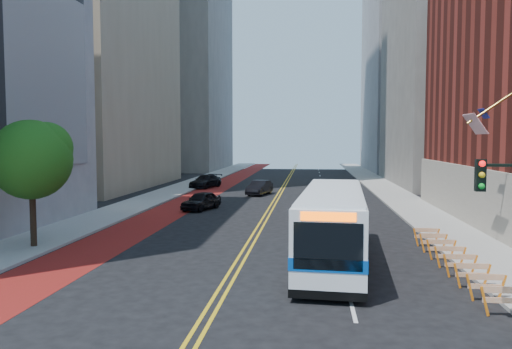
{
  "coord_description": "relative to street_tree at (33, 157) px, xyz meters",
  "views": [
    {
      "loc": [
        3.34,
        -18.75,
        5.8
      ],
      "look_at": [
        0.39,
        8.0,
        3.91
      ],
      "focal_mm": 35.0,
      "sensor_mm": 36.0,
      "label": 1
    }
  ],
  "objects": [
    {
      "name": "ground",
      "position": [
        11.24,
        -6.04,
        -4.91
      ],
      "size": [
        160.0,
        160.0,
        0.0
      ],
      "primitive_type": "plane",
      "color": "black",
      "rests_on": "ground"
    },
    {
      "name": "midrise_right_near",
      "position": [
        34.24,
        41.96,
        15.09
      ],
      "size": [
        18.0,
        26.0,
        40.0
      ],
      "primitive_type": "cube",
      "color": "slate",
      "rests_on": "ground"
    },
    {
      "name": "car_c",
      "position": [
        1.94,
        34.1,
        -4.13
      ],
      "size": [
        3.62,
        5.79,
        1.56
      ],
      "primitive_type": "imported",
      "rotation": [
        0.0,
        0.0,
        -0.29
      ],
      "color": "black",
      "rests_on": "ground"
    },
    {
      "name": "street_tree",
      "position": [
        0.0,
        0.0,
        0.0
      ],
      "size": [
        4.2,
        4.2,
        6.7
      ],
      "color": "black",
      "rests_on": "sidewalk_left"
    },
    {
      "name": "midrise_left_far",
      "position": [
        -12.76,
        71.96,
        27.59
      ],
      "size": [
        20.0,
        26.0,
        65.0
      ],
      "primitive_type": "cube",
      "color": "slate",
      "rests_on": "ground"
    },
    {
      "name": "center_line_outer",
      "position": [
        11.42,
        23.96,
        -4.91
      ],
      "size": [
        0.14,
        140.0,
        0.01
      ],
      "primitive_type": "cube",
      "color": "gold",
      "rests_on": "ground"
    },
    {
      "name": "lane_dashes",
      "position": [
        16.04,
        31.96,
        -4.9
      ],
      "size": [
        0.14,
        98.2,
        0.01
      ],
      "color": "silver",
      "rests_on": "ground"
    },
    {
      "name": "transit_bus",
      "position": [
        15.63,
        -1.18,
        -3.1
      ],
      "size": [
        3.63,
        12.79,
        3.47
      ],
      "rotation": [
        0.0,
        0.0,
        -0.07
      ],
      "color": "white",
      "rests_on": "ground"
    },
    {
      "name": "center_line_inner",
      "position": [
        11.06,
        23.96,
        -4.91
      ],
      "size": [
        0.14,
        140.0,
        0.01
      ],
      "primitive_type": "cube",
      "color": "gold",
      "rests_on": "ground"
    },
    {
      "name": "car_b",
      "position": [
        9.22,
        27.15,
        -4.15
      ],
      "size": [
        2.59,
        4.84,
        1.52
      ],
      "primitive_type": "imported",
      "rotation": [
        0.0,
        0.0,
        -0.22
      ],
      "color": "black",
      "rests_on": "ground"
    },
    {
      "name": "bus_lane_paint",
      "position": [
        3.14,
        23.96,
        -4.91
      ],
      "size": [
        3.6,
        140.0,
        0.01
      ],
      "primitive_type": "cube",
      "color": "maroon",
      "rests_on": "ground"
    },
    {
      "name": "sidewalk_left",
      "position": [
        -0.76,
        23.96,
        -4.84
      ],
      "size": [
        4.0,
        140.0,
        0.15
      ],
      "primitive_type": "cube",
      "color": "gray",
      "rests_on": "ground"
    },
    {
      "name": "sidewalk_right",
      "position": [
        23.24,
        23.96,
        -4.84
      ],
      "size": [
        4.0,
        140.0,
        0.15
      ],
      "primitive_type": "cube",
      "color": "gray",
      "rests_on": "ground"
    },
    {
      "name": "midrise_right_far",
      "position": [
        35.24,
        71.96,
        22.59
      ],
      "size": [
        20.0,
        28.0,
        55.0
      ],
      "primitive_type": "cube",
      "color": "gray",
      "rests_on": "ground"
    },
    {
      "name": "car_a",
      "position": [
        5.57,
        15.49,
        -4.16
      ],
      "size": [
        3.03,
        4.73,
        1.5
      ],
      "primitive_type": "imported",
      "rotation": [
        0.0,
        0.0,
        -0.31
      ],
      "color": "black",
      "rests_on": "ground"
    },
    {
      "name": "construction_barriers",
      "position": [
        20.84,
        -2.62,
        -4.24
      ],
      "size": [
        1.42,
        10.91,
        1.0
      ],
      "color": "orange",
      "rests_on": "ground"
    }
  ]
}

